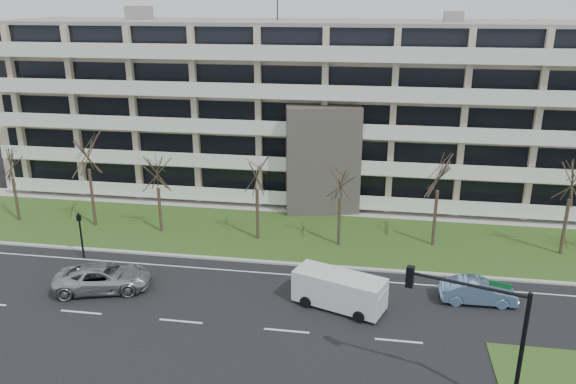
% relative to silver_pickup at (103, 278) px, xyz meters
% --- Properties ---
extents(ground, '(160.00, 160.00, 0.00)m').
position_rel_silver_pickup_xyz_m(ground, '(11.93, -2.74, -0.80)').
color(ground, black).
rests_on(ground, ground).
extents(grass_verge, '(90.00, 10.00, 0.06)m').
position_rel_silver_pickup_xyz_m(grass_verge, '(11.93, 10.26, -0.77)').
color(grass_verge, '#2F531B').
rests_on(grass_verge, ground).
extents(curb, '(90.00, 0.35, 0.12)m').
position_rel_silver_pickup_xyz_m(curb, '(11.93, 5.26, -0.74)').
color(curb, '#B2B2AD').
rests_on(curb, ground).
extents(sidewalk, '(90.00, 2.00, 0.08)m').
position_rel_silver_pickup_xyz_m(sidewalk, '(11.93, 15.76, -0.76)').
color(sidewalk, '#B2B2AD').
rests_on(sidewalk, ground).
extents(grass_median, '(7.00, 5.00, 0.06)m').
position_rel_silver_pickup_xyz_m(grass_median, '(25.93, -4.74, -0.77)').
color(grass_median, '#2F531B').
rests_on(grass_median, ground).
extents(lane_edge_line, '(90.00, 0.12, 0.01)m').
position_rel_silver_pickup_xyz_m(lane_edge_line, '(11.93, 3.76, -0.80)').
color(lane_edge_line, white).
rests_on(lane_edge_line, ground).
extents(apartment_building, '(60.50, 15.10, 18.75)m').
position_rel_silver_pickup_xyz_m(apartment_building, '(11.93, 22.58, 6.81)').
color(apartment_building, tan).
rests_on(apartment_building, ground).
extents(silver_pickup, '(6.29, 4.15, 1.61)m').
position_rel_silver_pickup_xyz_m(silver_pickup, '(0.00, 0.00, 0.00)').
color(silver_pickup, '#A8ABAF').
rests_on(silver_pickup, ground).
extents(blue_sedan, '(4.47, 1.69, 1.46)m').
position_rel_silver_pickup_xyz_m(blue_sedan, '(22.62, 2.09, -0.07)').
color(blue_sedan, '#7BA7D6').
rests_on(blue_sedan, ground).
extents(white_van, '(5.64, 3.64, 2.06)m').
position_rel_silver_pickup_xyz_m(white_van, '(14.61, 0.23, 0.43)').
color(white_van, white).
rests_on(white_van, ground).
extents(traffic_signal, '(5.06, 1.83, 6.09)m').
position_rel_silver_pickup_xyz_m(traffic_signal, '(21.03, -6.95, 3.14)').
color(traffic_signal, black).
rests_on(traffic_signal, ground).
extents(pedestrian_signal, '(0.38, 0.35, 3.33)m').
position_rel_silver_pickup_xyz_m(pedestrian_signal, '(-3.50, 4.00, 1.31)').
color(pedestrian_signal, black).
rests_on(pedestrian_signal, ground).
extents(tree_0, '(3.19, 3.19, 6.38)m').
position_rel_silver_pickup_xyz_m(tree_0, '(-12.16, 9.66, 4.15)').
color(tree_0, '#382B21').
rests_on(tree_0, ground).
extents(tree_1, '(4.19, 4.19, 8.37)m').
position_rel_silver_pickup_xyz_m(tree_1, '(-5.52, 9.65, 5.71)').
color(tree_1, '#382B21').
rests_on(tree_1, ground).
extents(tree_2, '(3.19, 3.19, 6.38)m').
position_rel_silver_pickup_xyz_m(tree_2, '(0.12, 9.32, 4.15)').
color(tree_2, '#382B21').
rests_on(tree_2, ground).
extents(tree_3, '(3.48, 3.48, 6.96)m').
position_rel_silver_pickup_xyz_m(tree_3, '(7.80, 9.14, 4.60)').
color(tree_3, '#382B21').
rests_on(tree_3, ground).
extents(tree_4, '(3.29, 3.29, 6.58)m').
position_rel_silver_pickup_xyz_m(tree_4, '(13.87, 9.00, 4.31)').
color(tree_4, '#382B21').
rests_on(tree_4, ground).
extents(tree_5, '(3.79, 3.79, 7.58)m').
position_rel_silver_pickup_xyz_m(tree_5, '(20.68, 10.06, 5.09)').
color(tree_5, '#382B21').
rests_on(tree_5, ground).
extents(tree_6, '(3.68, 3.68, 7.37)m').
position_rel_silver_pickup_xyz_m(tree_6, '(29.46, 9.91, 4.92)').
color(tree_6, '#382B21').
rests_on(tree_6, ground).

